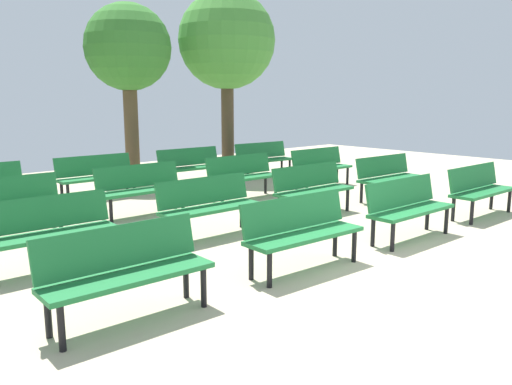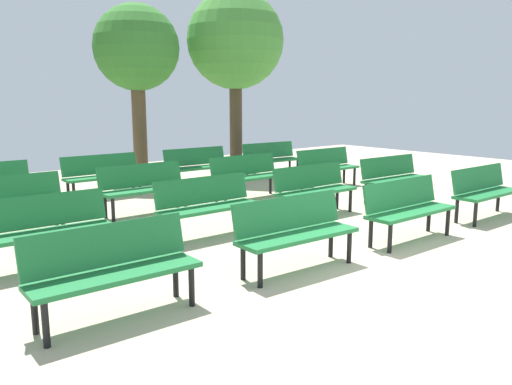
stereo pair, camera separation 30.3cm
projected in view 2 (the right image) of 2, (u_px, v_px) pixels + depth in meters
The scene contains 18 objects.
ground_plane at pixel (463, 287), 5.64m from camera, with size 24.00×24.00×0.00m, color #BCAD8E.
bench_r0_c0 at pixel (113, 265), 4.80m from camera, with size 1.62×0.53×0.87m.
bench_r0_c1 at pixel (295, 229), 6.14m from camera, with size 1.62×0.57×0.87m.
bench_r0_c2 at pixel (407, 206), 7.39m from camera, with size 1.61×0.51×0.87m.
bench_r0_c3 at pixel (484, 189), 8.78m from camera, with size 1.61×0.51×0.87m.
bench_r1_c0 at pixel (44, 226), 6.25m from camera, with size 1.62×0.54×0.87m.
bench_r1_c1 at pixel (207, 203), 7.64m from camera, with size 1.61×0.52×0.87m.
bench_r1_c2 at pixel (314, 187), 8.98m from camera, with size 1.61×0.52×0.87m.
bench_r1_c3 at pixel (393, 175), 10.27m from camera, with size 1.62×0.55×0.87m.
bench_r2_c0 at pixel (9, 201), 7.78m from camera, with size 1.61×0.52×0.87m.
bench_r2_c1 at pixel (144, 185), 9.11m from camera, with size 1.61×0.51×0.87m.
bench_r2_c2 at pixel (247, 174), 10.48m from camera, with size 1.61×0.52×0.87m.
bench_r2_c3 at pixel (327, 165), 11.79m from camera, with size 1.61×0.50×0.87m.
bench_r3_c1 at pixel (103, 173), 10.57m from camera, with size 1.61×0.51×0.87m.
bench_r3_c2 at pixel (198, 164), 11.96m from camera, with size 1.62×0.55×0.87m.
bench_r3_c3 at pixel (271, 157), 13.32m from camera, with size 1.63×0.59×0.87m.
tree_1 at pixel (136, 50), 12.36m from camera, with size 2.06×2.06×4.24m.
tree_2 at pixel (235, 42), 13.51m from camera, with size 2.54×2.54×4.77m.
Camera 2 is at (-5.18, -2.63, 2.06)m, focal length 36.15 mm.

